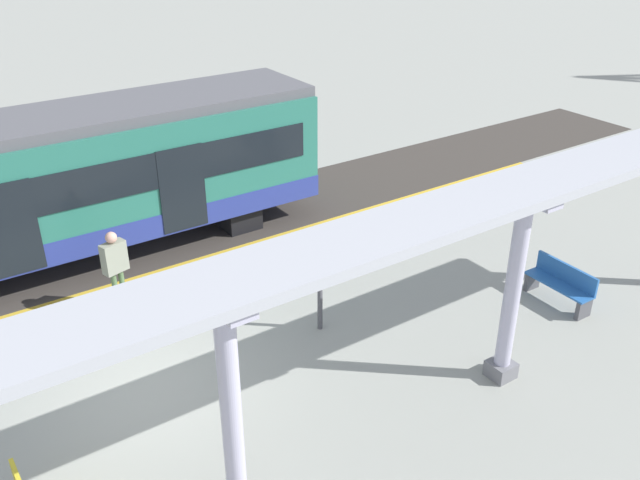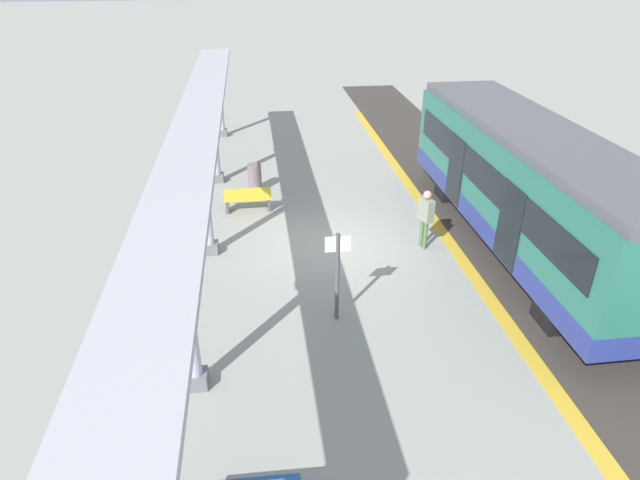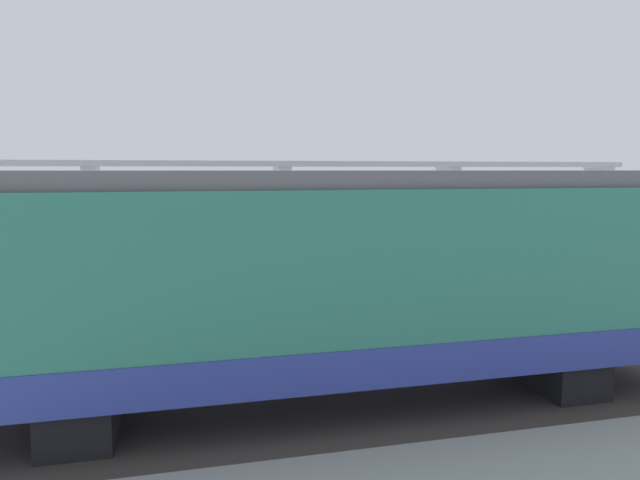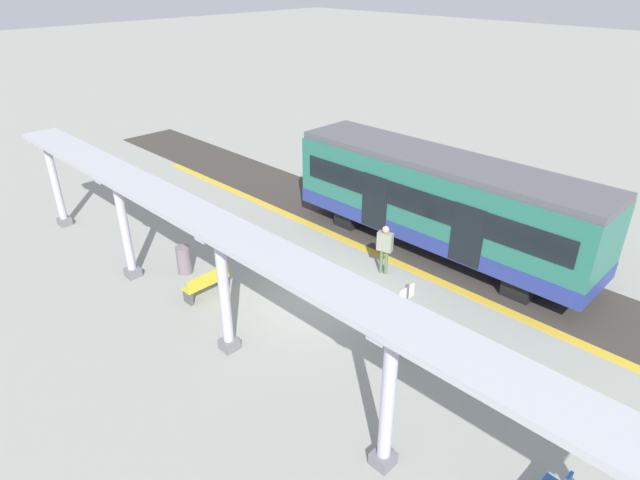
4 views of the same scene
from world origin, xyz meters
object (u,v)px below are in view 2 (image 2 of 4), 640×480
trash_bin (255,178)px  platform_info_sign (337,269)px  train_near_carriage (526,187)px  canopy_pillar_fourth (186,309)px  canopy_pillar_second (213,133)px  passenger_waiting_near_edge (426,213)px  canopy_pillar_third (204,193)px  bench_mid_platform (248,199)px  canopy_pillar_nearest (219,96)px

trash_bin → platform_info_sign: bearing=102.4°
train_near_carriage → canopy_pillar_fourth: bearing=27.6°
canopy_pillar_second → passenger_waiting_near_edge: (-6.01, 5.78, -0.72)m
train_near_carriage → canopy_pillar_third: canopy_pillar_third is taller
canopy_pillar_fourth → bench_mid_platform: 8.06m
canopy_pillar_third → canopy_pillar_second: bearing=-90.0°
canopy_pillar_third → passenger_waiting_near_edge: size_ratio=2.05×
trash_bin → passenger_waiting_near_edge: bearing=134.4°
train_near_carriage → canopy_pillar_second: 10.57m
bench_mid_platform → canopy_pillar_fourth: bearing=82.1°
canopy_pillar_nearest → passenger_waiting_near_edge: size_ratio=2.05×
canopy_pillar_third → bench_mid_platform: size_ratio=2.38×
canopy_pillar_second → bench_mid_platform: size_ratio=2.38×
canopy_pillar_nearest → canopy_pillar_third: same height
canopy_pillar_fourth → trash_bin: size_ratio=3.67×
passenger_waiting_near_edge → bench_mid_platform: bearing=-31.9°
train_near_carriage → platform_info_sign: size_ratio=5.09×
bench_mid_platform → canopy_pillar_third: bearing=67.0°
platform_info_sign → passenger_waiting_near_edge: 4.21m
trash_bin → platform_info_sign: size_ratio=0.44×
canopy_pillar_nearest → canopy_pillar_fourth: size_ratio=1.00×
canopy_pillar_third → platform_info_sign: 4.64m
train_near_carriage → canopy_pillar_third: 8.70m
canopy_pillar_nearest → platform_info_sign: size_ratio=1.63×
trash_bin → train_near_carriage: bearing=145.5°
canopy_pillar_third → canopy_pillar_fourth: (0.00, 5.28, 0.00)m
bench_mid_platform → platform_info_sign: (-1.96, 6.04, 0.89)m
canopy_pillar_third → trash_bin: size_ratio=3.67×
canopy_pillar_third → passenger_waiting_near_edge: canopy_pillar_third is taller
train_near_carriage → canopy_pillar_fourth: 9.78m
platform_info_sign → bench_mid_platform: bearing=-72.0°
trash_bin → passenger_waiting_near_edge: passenger_waiting_near_edge is taller
canopy_pillar_second → canopy_pillar_fourth: size_ratio=1.00×
train_near_carriage → canopy_pillar_third: size_ratio=3.12×
canopy_pillar_fourth → train_near_carriage: bearing=-152.4°
canopy_pillar_nearest → canopy_pillar_second: bearing=90.0°
trash_bin → canopy_pillar_nearest: bearing=-78.4°
train_near_carriage → passenger_waiting_near_edge: size_ratio=6.40×
canopy_pillar_third → bench_mid_platform: canopy_pillar_third is taller
train_near_carriage → canopy_pillar_fourth: canopy_pillar_fourth is taller
canopy_pillar_second → trash_bin: bearing=142.9°
trash_bin → platform_info_sign: 7.97m
canopy_pillar_nearest → canopy_pillar_third: (0.00, 10.85, 0.00)m
train_near_carriage → canopy_pillar_second: (8.67, -6.05, -0.01)m
canopy_pillar_fourth → canopy_pillar_third: bearing=-90.0°
canopy_pillar_fourth → bench_mid_platform: size_ratio=2.38×
canopy_pillar_third → canopy_pillar_nearest: bearing=-90.0°
trash_bin → passenger_waiting_near_edge: (-4.65, 4.75, 0.61)m
bench_mid_platform → passenger_waiting_near_edge: 5.82m
canopy_pillar_nearest → canopy_pillar_fourth: same height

